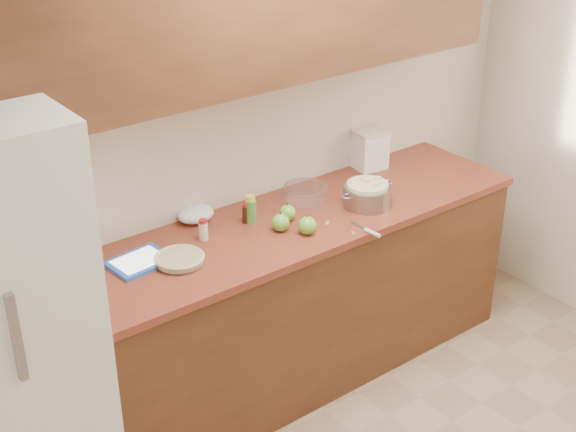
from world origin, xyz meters
TOP-DOWN VIEW (x-y plane):
  - room_shell at (0.00, 0.00)m, footprint 3.60×3.60m
  - counter_run at (0.00, 1.48)m, footprint 2.64×0.68m
  - upper_cabinets at (0.00, 1.63)m, footprint 2.60×0.34m
  - pie at (-0.59, 1.45)m, footprint 0.23×0.23m
  - colander at (0.46, 1.37)m, footprint 0.33×0.24m
  - flour_canister at (0.79, 1.73)m, footprint 0.20×0.20m
  - tablet at (-0.73, 1.55)m, footprint 0.28×0.23m
  - paring_knife at (0.27, 1.14)m, footprint 0.04×0.20m
  - lemon_bottle at (-0.12, 1.57)m, footprint 0.05×0.05m
  - cinnamon_shaker at (-0.39, 1.57)m, footprint 0.04×0.04m
  - vanilla_bottle at (-0.14, 1.59)m, footprint 0.04×0.04m
  - mixing_bowl at (0.24, 1.60)m, footprint 0.23×0.23m
  - paper_towel at (-0.32, 1.75)m, footprint 0.22×0.20m
  - apple_left at (-0.05, 1.42)m, footprint 0.09×0.09m
  - apple_center at (0.04, 1.48)m, footprint 0.08×0.08m
  - apple_front at (0.03, 1.32)m, footprint 0.09×0.09m
  - peel_a at (0.20, 1.19)m, footprint 0.02×0.03m
  - peel_b at (0.10, 1.43)m, footprint 0.04×0.03m
  - peel_c at (0.17, 1.34)m, footprint 0.04×0.03m

SIDE VIEW (x-z plane):
  - counter_run at x=0.00m, z-range 0.00..0.92m
  - peel_a at x=0.20m, z-range 0.92..0.92m
  - peel_b at x=0.10m, z-range 0.92..0.92m
  - peel_c at x=0.17m, z-range 0.92..0.92m
  - paring_knife at x=0.27m, z-range 0.92..0.94m
  - tablet at x=-0.73m, z-range 0.92..0.94m
  - pie at x=-0.59m, z-range 0.92..0.96m
  - paper_towel at x=-0.32m, z-range 0.92..1.00m
  - apple_center at x=0.04m, z-range 0.91..1.01m
  - apple_left at x=-0.05m, z-range 0.91..1.01m
  - apple_front at x=0.03m, z-range 0.91..1.01m
  - mixing_bowl at x=0.24m, z-range 0.92..1.01m
  - vanilla_bottle at x=-0.14m, z-range 0.92..1.02m
  - cinnamon_shaker at x=-0.39m, z-range 0.92..1.02m
  - colander at x=0.46m, z-range 0.92..1.04m
  - lemon_bottle at x=-0.12m, z-range 0.92..1.06m
  - flour_canister at x=0.79m, z-range 0.92..1.14m
  - room_shell at x=0.00m, z-range -0.50..3.10m
  - upper_cabinets at x=0.00m, z-range 1.60..2.30m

